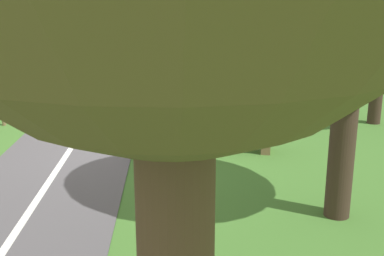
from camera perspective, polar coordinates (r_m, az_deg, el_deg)
ground_plane at (r=8.88m, az=-9.06°, el=-2.05°), size 80.00×80.00×0.00m
bench at (r=8.41m, az=4.80°, el=-0.49°), size 1.65×0.75×0.50m
person_seated at (r=8.34m, az=2.05°, el=2.62°), size 0.44×0.44×0.70m
bicycle at (r=8.16m, az=-6.09°, el=-0.68°), size 0.22×1.80×0.90m
backpack at (r=7.82m, az=-4.70°, el=-2.59°), size 0.31×0.30×0.45m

